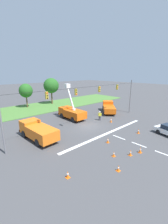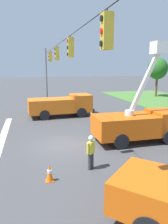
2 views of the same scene
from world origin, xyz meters
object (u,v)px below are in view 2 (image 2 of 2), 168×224
at_px(utility_truck_bucket_lift, 138,122).
at_px(road_worker, 91,150).
at_px(utility_truck_support_near, 62,105).
at_px(traffic_cone_far_left, 91,114).
at_px(tree_far_west, 158,69).
at_px(traffic_cone_far_right, 50,173).

bearing_deg(utility_truck_bucket_lift, road_worker, -52.91).
bearing_deg(utility_truck_support_near, road_worker, -1.68).
xyz_separation_m(road_worker, traffic_cone_far_left, (-10.95, 3.21, -0.60)).
bearing_deg(road_worker, utility_truck_support_near, 178.32).
relative_size(utility_truck_bucket_lift, road_worker, 3.79).
bearing_deg(traffic_cone_far_left, utility_truck_support_near, -115.18).
height_order(tree_far_west, utility_truck_support_near, tree_far_west).
bearing_deg(tree_far_west, road_worker, -38.22).
height_order(traffic_cone_far_left, traffic_cone_far_right, traffic_cone_far_right).
bearing_deg(tree_far_west, utility_truck_bucket_lift, -34.96).
distance_m(tree_far_west, utility_truck_support_near, 21.26).
bearing_deg(traffic_cone_far_left, tree_far_west, 129.13).
distance_m(utility_truck_support_near, traffic_cone_far_left, 3.26).
height_order(utility_truck_bucket_lift, utility_truck_support_near, utility_truck_bucket_lift).
bearing_deg(utility_truck_support_near, traffic_cone_far_left, 64.82).
bearing_deg(road_worker, utility_truck_bucket_lift, 127.09).
bearing_deg(utility_truck_support_near, traffic_cone_far_right, -10.88).
relative_size(tree_far_west, utility_truck_bucket_lift, 0.99).
xyz_separation_m(tree_far_west, road_worker, (23.19, -18.26, -3.78)).
distance_m(utility_truck_bucket_lift, utility_truck_support_near, 9.85).
distance_m(tree_far_west, road_worker, 29.75).
xyz_separation_m(tree_far_west, utility_truck_support_near, (10.90, -17.90, -3.56)).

